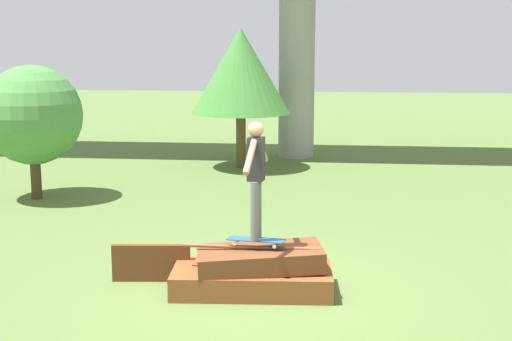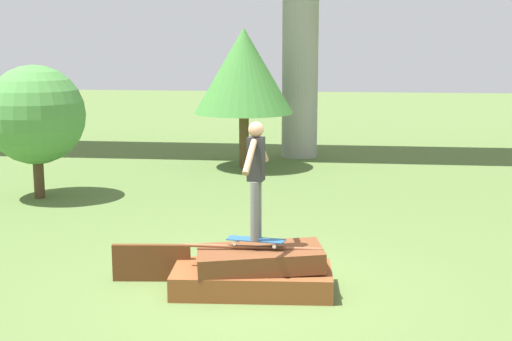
{
  "view_description": "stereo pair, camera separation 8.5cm",
  "coord_description": "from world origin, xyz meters",
  "px_view_note": "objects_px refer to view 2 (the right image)",
  "views": [
    {
      "loc": [
        1.11,
        -9.81,
        3.61
      ],
      "look_at": [
        0.05,
        0.03,
        1.78
      ],
      "focal_mm": 50.0,
      "sensor_mm": 36.0,
      "label": 1
    },
    {
      "loc": [
        1.2,
        -9.8,
        3.61
      ],
      "look_at": [
        0.05,
        0.03,
        1.78
      ],
      "focal_mm": 50.0,
      "sensor_mm": 36.0,
      "label": 2
    }
  ],
  "objects_px": {
    "skateboard": "(256,240)",
    "tree_behind_right": "(35,115)",
    "skater": "(256,171)",
    "tree_behind_left": "(244,71)"
  },
  "relations": [
    {
      "from": "tree_behind_left",
      "to": "tree_behind_right",
      "type": "xyz_separation_m",
      "value": [
        -4.17,
        -4.46,
        -0.81
      ]
    },
    {
      "from": "tree_behind_left",
      "to": "tree_behind_right",
      "type": "height_order",
      "value": "tree_behind_left"
    },
    {
      "from": "tree_behind_left",
      "to": "tree_behind_right",
      "type": "distance_m",
      "value": 6.16
    },
    {
      "from": "skater",
      "to": "tree_behind_right",
      "type": "xyz_separation_m",
      "value": [
        -5.67,
        5.54,
        0.15
      ]
    },
    {
      "from": "tree_behind_right",
      "to": "tree_behind_left",
      "type": "bearing_deg",
      "value": 46.93
    },
    {
      "from": "skateboard",
      "to": "tree_behind_right",
      "type": "distance_m",
      "value": 8.01
    },
    {
      "from": "skateboard",
      "to": "tree_behind_left",
      "type": "bearing_deg",
      "value": 98.56
    },
    {
      "from": "skateboard",
      "to": "tree_behind_left",
      "type": "height_order",
      "value": "tree_behind_left"
    },
    {
      "from": "skateboard",
      "to": "tree_behind_right",
      "type": "height_order",
      "value": "tree_behind_right"
    },
    {
      "from": "skater",
      "to": "tree_behind_right",
      "type": "distance_m",
      "value": 7.93
    }
  ]
}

